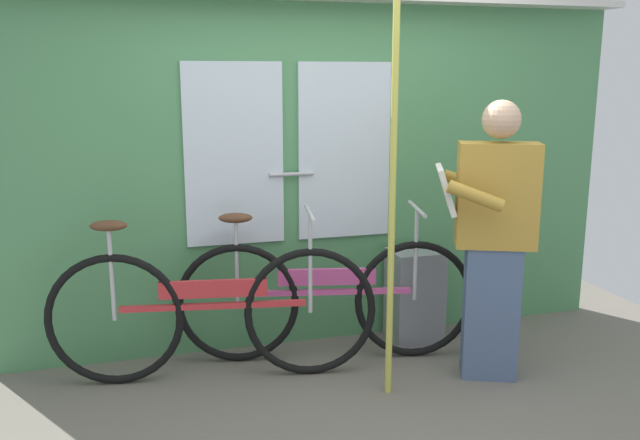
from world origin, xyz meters
TOP-DOWN VIEW (x-y plane):
  - ground_plane at (0.00, 0.00)m, footprint 5.01×3.98m
  - train_door_wall at (-0.01, 1.18)m, footprint 4.01×0.28m
  - bicycle_near_door at (-0.06, 0.84)m, footprint 1.78×0.55m
  - bicycle_leaning_behind at (-0.76, 0.74)m, footprint 1.84×0.49m
  - passenger_reading_newspaper at (0.77, 0.35)m, footprint 0.61×0.55m
  - trash_bin_by_wall at (0.58, 0.97)m, footprint 0.33×0.28m
  - handrail_pole at (0.14, 0.31)m, footprint 0.04×0.04m

SIDE VIEW (x-z plane):
  - ground_plane at x=0.00m, z-range -0.04..0.00m
  - trash_bin_by_wall at x=0.58m, z-range 0.00..0.61m
  - bicycle_near_door at x=-0.06m, z-range -0.08..0.87m
  - bicycle_leaning_behind at x=-0.76m, z-range -0.08..0.89m
  - passenger_reading_newspaper at x=0.77m, z-range 0.04..1.63m
  - handrail_pole at x=0.14m, z-range 0.00..2.14m
  - train_door_wall at x=-0.01m, z-range 0.05..2.24m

